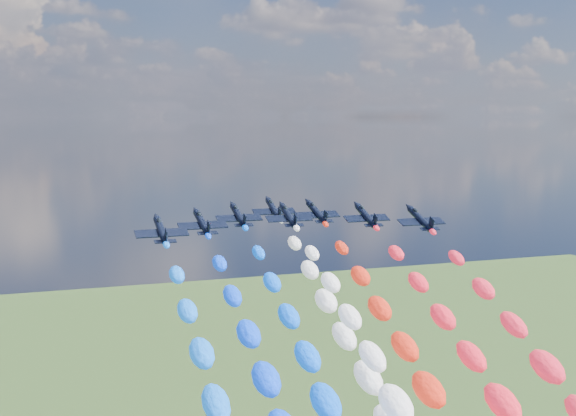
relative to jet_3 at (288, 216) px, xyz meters
name	(u,v)px	position (x,y,z in m)	size (l,w,h in m)	color
jet_0	(161,230)	(-28.91, -11.94, 0.00)	(9.70, 13.01, 2.87)	black
jet_1	(202,223)	(-19.57, -4.53, 0.00)	(9.70, 13.01, 2.87)	black
jet_2	(238,215)	(-9.86, 3.68, 0.00)	(9.70, 13.01, 2.87)	black
jet_3	(288,216)	(0.00, 0.00, 0.00)	(9.70, 13.01, 2.87)	black
jet_4	(273,209)	(0.65, 12.08, 0.00)	(9.70, 13.01, 2.87)	black
jet_5	(317,212)	(7.73, 3.41, 0.00)	(9.70, 13.01, 2.87)	black
jet_6	(366,216)	(15.44, -5.31, 0.00)	(9.70, 13.01, 2.87)	black
jet_7	(420,219)	(23.69, -13.75, 0.00)	(9.70, 13.01, 2.87)	black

